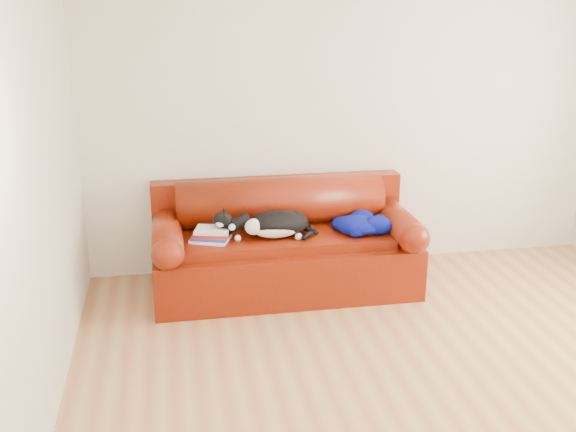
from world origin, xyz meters
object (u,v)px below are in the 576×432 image
sofa_base (285,262)px  blanket (361,224)px  cat (276,225)px  book_stack (211,235)px

sofa_base → blanket: bearing=-9.3°
cat → blanket: cat is taller
sofa_base → cat: bearing=-130.1°
cat → blanket: (0.69, 0.00, -0.03)m
sofa_base → cat: size_ratio=2.89×
sofa_base → book_stack: size_ratio=6.11×
cat → book_stack: bearing=173.6°
sofa_base → book_stack: (-0.59, -0.10, 0.31)m
sofa_base → blanket: (0.60, -0.10, 0.33)m
book_stack → blanket: 1.19m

